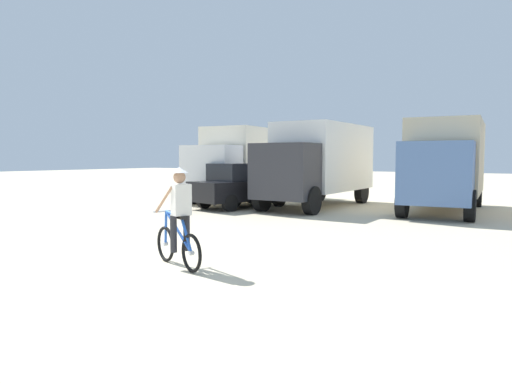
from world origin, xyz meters
TOP-DOWN VIEW (x-y plane):
  - ground_plane at (0.00, 0.00)m, footprint 120.00×120.00m
  - box_truck_cream_rv at (-5.60, 12.43)m, footprint 3.02×6.95m
  - box_truck_white_box at (-1.43, 11.73)m, footprint 2.46×6.78m
  - box_truck_tan_camper at (3.24, 12.73)m, footprint 2.99×6.94m
  - sedan_parked at (-3.80, 9.62)m, footprint 2.68×4.49m
  - cyclist_orange_shirt at (1.11, 0.68)m, footprint 1.64×0.76m

SIDE VIEW (x-z plane):
  - ground_plane at x=0.00m, z-range 0.00..0.00m
  - cyclist_orange_shirt at x=1.11m, z-range -0.06..1.76m
  - sedan_parked at x=-3.80m, z-range 0.00..1.76m
  - box_truck_cream_rv at x=-5.60m, z-range 0.20..3.55m
  - box_truck_white_box at x=-1.43m, z-range 0.20..3.55m
  - box_truck_tan_camper at x=3.24m, z-range 0.20..3.55m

